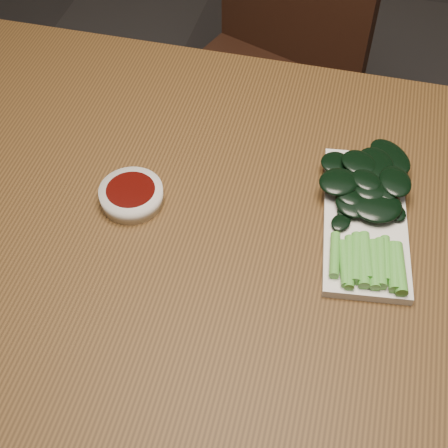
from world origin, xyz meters
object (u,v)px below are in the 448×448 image
table (249,253)px  chair_far (267,67)px  serving_plate (365,220)px  gai_lan (368,206)px  sauce_bowl (131,195)px

table → chair_far: chair_far is taller
chair_far → serving_plate: bearing=-47.8°
table → serving_plate: (0.16, 0.04, 0.08)m
table → serving_plate: size_ratio=4.89×
table → gai_lan: gai_lan is taller
sauce_bowl → serving_plate: sauce_bowl is taller
chair_far → gai_lan: chair_far is taller
table → serving_plate: 0.18m
sauce_bowl → gai_lan: bearing=8.8°
table → serving_plate: bearing=14.8°
chair_far → serving_plate: chair_far is taller
gai_lan → table: bearing=-161.5°
table → chair_far: size_ratio=1.57×
chair_far → sauce_bowl: 0.78m
sauce_bowl → serving_plate: bearing=6.9°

